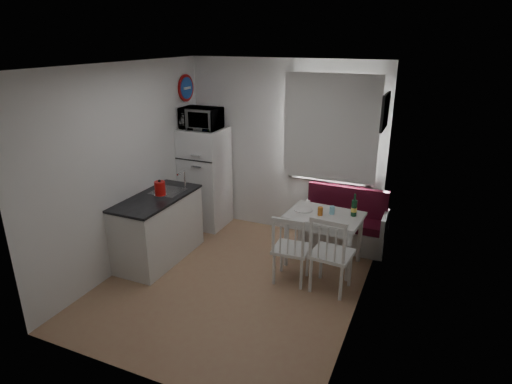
% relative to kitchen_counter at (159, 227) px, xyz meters
% --- Properties ---
extents(floor, '(3.00, 3.50, 0.02)m').
position_rel_kitchen_counter_xyz_m(floor, '(1.20, -0.16, -0.46)').
color(floor, '#A77859').
rests_on(floor, ground).
extents(ceiling, '(3.00, 3.50, 0.02)m').
position_rel_kitchen_counter_xyz_m(ceiling, '(1.20, -0.16, 2.14)').
color(ceiling, white).
rests_on(ceiling, wall_back).
extents(wall_back, '(3.00, 0.02, 2.60)m').
position_rel_kitchen_counter_xyz_m(wall_back, '(1.20, 1.59, 0.84)').
color(wall_back, white).
rests_on(wall_back, floor).
extents(wall_front, '(3.00, 0.02, 2.60)m').
position_rel_kitchen_counter_xyz_m(wall_front, '(1.20, -1.91, 0.84)').
color(wall_front, white).
rests_on(wall_front, floor).
extents(wall_left, '(0.02, 3.50, 2.60)m').
position_rel_kitchen_counter_xyz_m(wall_left, '(-0.30, -0.16, 0.84)').
color(wall_left, white).
rests_on(wall_left, floor).
extents(wall_right, '(0.02, 3.50, 2.60)m').
position_rel_kitchen_counter_xyz_m(wall_right, '(2.70, -0.16, 0.84)').
color(wall_right, white).
rests_on(wall_right, floor).
extents(window, '(1.22, 0.06, 1.47)m').
position_rel_kitchen_counter_xyz_m(window, '(1.90, 1.56, 1.17)').
color(window, silver).
rests_on(window, wall_back).
extents(curtain, '(1.35, 0.02, 1.50)m').
position_rel_kitchen_counter_xyz_m(curtain, '(1.90, 1.49, 1.22)').
color(curtain, white).
rests_on(curtain, wall_back).
extents(kitchen_counter, '(0.62, 1.32, 1.16)m').
position_rel_kitchen_counter_xyz_m(kitchen_counter, '(0.00, 0.00, 0.00)').
color(kitchen_counter, silver).
rests_on(kitchen_counter, floor).
extents(wall_sign, '(0.03, 0.40, 0.40)m').
position_rel_kitchen_counter_xyz_m(wall_sign, '(-0.27, 1.29, 1.69)').
color(wall_sign, '#1B4AA3').
rests_on(wall_sign, wall_left).
extents(picture_frame, '(0.04, 0.52, 0.42)m').
position_rel_kitchen_counter_xyz_m(picture_frame, '(2.67, 0.94, 1.59)').
color(picture_frame, black).
rests_on(picture_frame, wall_right).
extents(bench, '(1.20, 0.46, 0.86)m').
position_rel_kitchen_counter_xyz_m(bench, '(2.22, 1.35, -0.17)').
color(bench, silver).
rests_on(bench, floor).
extents(dining_table, '(0.99, 0.72, 0.71)m').
position_rel_kitchen_counter_xyz_m(dining_table, '(2.08, 0.74, 0.18)').
color(dining_table, silver).
rests_on(dining_table, floor).
extents(chair_left, '(0.45, 0.43, 0.48)m').
position_rel_kitchen_counter_xyz_m(chair_left, '(1.83, 0.08, 0.10)').
color(chair_left, silver).
rests_on(chair_left, floor).
extents(chair_right, '(0.50, 0.48, 0.53)m').
position_rel_kitchen_counter_xyz_m(chair_right, '(2.33, 0.07, 0.15)').
color(chair_right, silver).
rests_on(chair_right, floor).
extents(fridge, '(0.63, 0.63, 1.57)m').
position_rel_kitchen_counter_xyz_m(fridge, '(0.02, 1.24, 0.33)').
color(fridge, white).
rests_on(fridge, floor).
extents(microwave, '(0.58, 0.39, 0.32)m').
position_rel_kitchen_counter_xyz_m(microwave, '(0.02, 1.19, 1.28)').
color(microwave, white).
rests_on(microwave, fridge).
extents(kettle, '(0.17, 0.17, 0.22)m').
position_rel_kitchen_counter_xyz_m(kettle, '(0.05, 0.03, 0.56)').
color(kettle, red).
rests_on(kettle, kitchen_counter).
extents(wine_bottle, '(0.08, 0.08, 0.30)m').
position_rel_kitchen_counter_xyz_m(wine_bottle, '(2.43, 0.84, 0.41)').
color(wine_bottle, '#133D21').
rests_on(wine_bottle, dining_table).
extents(drinking_glass_orange, '(0.07, 0.07, 0.11)m').
position_rel_kitchen_counter_xyz_m(drinking_glass_orange, '(2.03, 0.69, 0.31)').
color(drinking_glass_orange, orange).
rests_on(drinking_glass_orange, dining_table).
extents(drinking_glass_blue, '(0.07, 0.07, 0.11)m').
position_rel_kitchen_counter_xyz_m(drinking_glass_blue, '(2.16, 0.79, 0.31)').
color(drinking_glass_blue, '#91DEF6').
rests_on(drinking_glass_blue, dining_table).
extents(plate, '(0.25, 0.25, 0.02)m').
position_rel_kitchen_counter_xyz_m(plate, '(1.78, 0.76, 0.27)').
color(plate, white).
rests_on(plate, dining_table).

